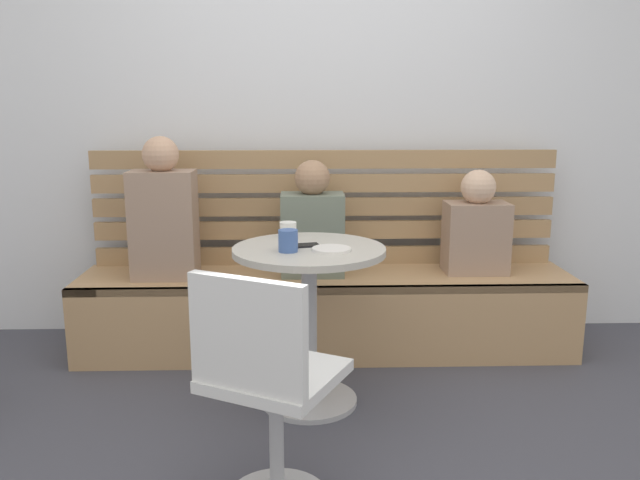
# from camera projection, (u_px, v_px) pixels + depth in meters

# --- Properties ---
(ground) EXTENTS (8.00, 8.00, 0.00)m
(ground) POSITION_uv_depth(u_px,v_px,m) (339.00, 468.00, 2.43)
(ground) COLOR #42424C
(back_wall) EXTENTS (5.20, 0.10, 2.90)m
(back_wall) POSITION_uv_depth(u_px,v_px,m) (324.00, 88.00, 3.73)
(back_wall) COLOR silver
(back_wall) RESTS_ON ground
(booth_bench) EXTENTS (2.70, 0.52, 0.44)m
(booth_bench) POSITION_uv_depth(u_px,v_px,m) (326.00, 312.00, 3.56)
(booth_bench) COLOR tan
(booth_bench) RESTS_ON ground
(booth_backrest) EXTENTS (2.65, 0.04, 0.66)m
(booth_backrest) POSITION_uv_depth(u_px,v_px,m) (325.00, 207.00, 3.68)
(booth_backrest) COLOR #A68157
(booth_backrest) RESTS_ON booth_bench
(cafe_table) EXTENTS (0.68, 0.68, 0.74)m
(cafe_table) POSITION_uv_depth(u_px,v_px,m) (309.00, 295.00, 2.86)
(cafe_table) COLOR #ADADB2
(cafe_table) RESTS_ON ground
(white_chair) EXTENTS (0.54, 0.54, 0.85)m
(white_chair) POSITION_uv_depth(u_px,v_px,m) (266.00, 384.00, 2.08)
(white_chair) COLOR #ADADB2
(white_chair) RESTS_ON ground
(person_adult) EXTENTS (0.34, 0.22, 0.76)m
(person_adult) POSITION_uv_depth(u_px,v_px,m) (164.00, 215.00, 3.39)
(person_adult) COLOR #9E7F6B
(person_adult) RESTS_ON booth_bench
(person_child_left) EXTENTS (0.34, 0.22, 0.57)m
(person_child_left) POSITION_uv_depth(u_px,v_px,m) (476.00, 228.00, 3.52)
(person_child_left) COLOR #9E7F6B
(person_child_left) RESTS_ON booth_bench
(person_child_middle) EXTENTS (0.34, 0.22, 0.63)m
(person_child_middle) POSITION_uv_depth(u_px,v_px,m) (312.00, 225.00, 3.46)
(person_child_middle) COLOR slate
(person_child_middle) RESTS_ON booth_bench
(cup_ceramic_white) EXTENTS (0.08, 0.08, 0.07)m
(cup_ceramic_white) POSITION_uv_depth(u_px,v_px,m) (288.00, 229.00, 3.04)
(cup_ceramic_white) COLOR white
(cup_ceramic_white) RESTS_ON cafe_table
(cup_mug_blue) EXTENTS (0.08, 0.08, 0.09)m
(cup_mug_blue) POSITION_uv_depth(u_px,v_px,m) (288.00, 241.00, 2.73)
(cup_mug_blue) COLOR #3D5B9E
(cup_mug_blue) RESTS_ON cafe_table
(plate_small) EXTENTS (0.17, 0.17, 0.01)m
(plate_small) POSITION_uv_depth(u_px,v_px,m) (332.00, 249.00, 2.75)
(plate_small) COLOR white
(plate_small) RESTS_ON cafe_table
(phone_on_table) EXTENTS (0.15, 0.10, 0.01)m
(phone_on_table) POSITION_uv_depth(u_px,v_px,m) (303.00, 245.00, 2.84)
(phone_on_table) COLOR black
(phone_on_table) RESTS_ON cafe_table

